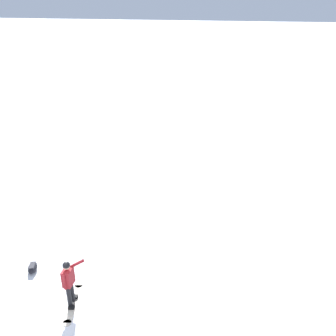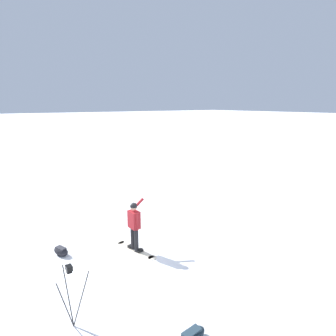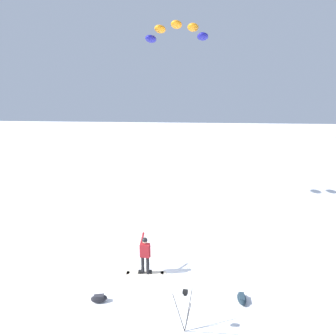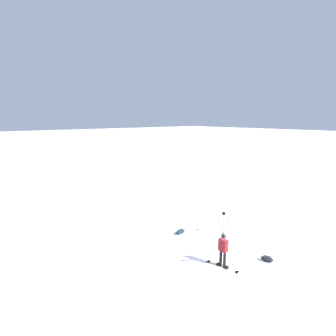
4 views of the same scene
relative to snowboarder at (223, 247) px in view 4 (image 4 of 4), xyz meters
name	(u,v)px [view 4 (image 4 of 4)]	position (x,y,z in m)	size (l,w,h in m)	color
ground_plane	(214,257)	(-0.36, -0.79, -1.01)	(300.00, 300.00, 0.00)	white
snowboarder	(223,247)	(0.00, 0.00, 0.00)	(0.63, 0.49, 1.69)	black
snowboard	(222,266)	(0.03, 0.02, -0.98)	(0.59, 1.81, 0.10)	beige
gear_bag_large	(267,259)	(-2.06, 1.13, -0.87)	(0.48, 0.66, 0.26)	black
camera_tripod	(224,219)	(-2.74, -2.13, 0.02)	(0.72, 0.64, 1.46)	#262628
gear_bag_small	(180,232)	(-0.91, -3.95, -0.88)	(0.72, 0.38, 0.24)	#192833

